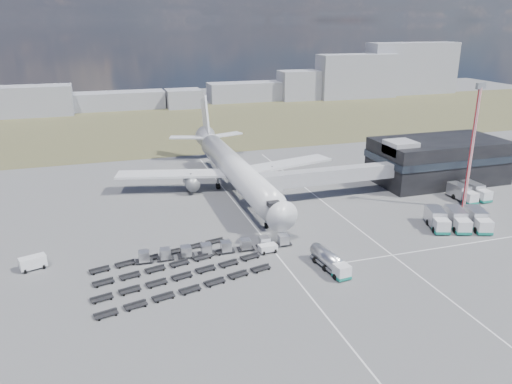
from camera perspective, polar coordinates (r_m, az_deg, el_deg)
name	(u,v)px	position (r m, az deg, el deg)	size (l,w,h in m)	color
ground	(284,248)	(84.89, 3.18, -6.40)	(420.00, 420.00, 0.00)	#565659
grass_strip	(178,125)	(187.19, -8.88, 7.59)	(420.00, 90.00, 0.01)	brown
lane_markings	(329,234)	(90.99, 8.30, -4.76)	(47.12, 110.00, 0.01)	silver
terminal	(438,160)	(125.61, 20.04, 3.50)	(30.40, 16.40, 11.00)	black
jet_bridge	(320,177)	(106.46, 7.37, 1.74)	(30.30, 3.80, 7.05)	#939399
airliner	(233,167)	(111.93, -2.63, 2.87)	(51.59, 64.53, 17.62)	silver
skyline	(194,85)	(228.39, -7.07, 12.00)	(319.57, 26.00, 25.79)	gray
fuel_tanker	(330,261)	(78.06, 8.45, -7.83)	(3.17, 8.93, 2.82)	silver
pushback_tug	(268,248)	(82.98, 1.36, -6.47)	(2.97, 1.67, 1.37)	silver
utility_van	(33,263)	(84.77, -24.13, -7.41)	(3.86, 1.75, 2.10)	silver
catering_truck	(262,186)	(111.57, 0.75, 0.67)	(3.07, 5.70, 2.48)	silver
service_trucks_near	(458,219)	(99.19, 22.05, -2.92)	(12.13, 10.58, 3.10)	silver
service_trucks_far	(469,192)	(116.04, 23.19, -0.01)	(6.29, 7.47, 2.95)	silver
uld_row	(216,248)	(82.56, -4.57, -6.39)	(25.99, 2.45, 1.75)	black
baggage_dollies	(173,272)	(77.53, -9.43, -8.96)	(28.45, 19.88, 0.71)	black
floodlight_mast	(472,148)	(107.02, 23.44, 4.64)	(2.42, 1.95, 25.32)	#B31C24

